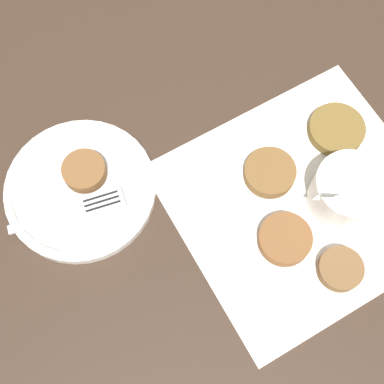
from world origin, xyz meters
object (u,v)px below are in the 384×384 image
at_px(fork, 79,209).
at_px(sauce_bowl, 346,192).
at_px(serving_plate, 80,188).
at_px(fritter_on_plate, 84,171).

bearing_deg(fork, sauce_bowl, 162.20).
distance_m(sauce_bowl, serving_plate, 0.35).
relative_size(fritter_on_plate, fork, 0.37).
height_order(fritter_on_plate, fork, fritter_on_plate).
bearing_deg(sauce_bowl, serving_plate, -23.23).
height_order(sauce_bowl, fritter_on_plate, sauce_bowl).
height_order(serving_plate, fork, fork).
xyz_separation_m(fritter_on_plate, fork, (0.02, 0.05, -0.01)).
xyz_separation_m(serving_plate, fork, (0.01, 0.03, 0.01)).
bearing_deg(fritter_on_plate, fork, 64.10).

